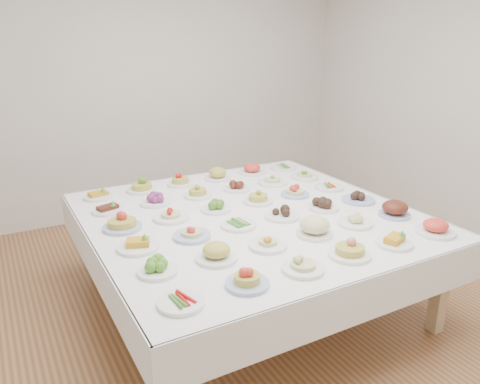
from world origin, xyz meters
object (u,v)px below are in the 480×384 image
dish_0 (181,301)px  dish_18 (122,218)px  dish_35 (283,167)px  display_table (250,222)px

dish_0 → dish_18: dish_18 is taller
dish_0 → dish_35: bearing=44.8°
display_table → dish_18: (-0.91, 0.18, 0.15)m
dish_18 → dish_0: bearing=-90.4°
display_table → dish_0: (-0.92, -0.91, 0.08)m
dish_35 → display_table: bearing=-135.1°
display_table → dish_18: bearing=168.7°
dish_35 → dish_0: bearing=-135.2°
dish_0 → dish_18: size_ratio=0.85×
display_table → dish_18: dish_18 is taller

